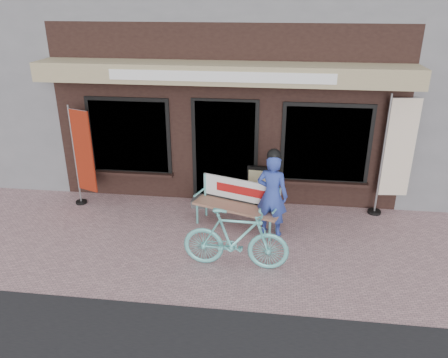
# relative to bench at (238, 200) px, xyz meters

# --- Properties ---
(ground) EXTENTS (70.00, 70.00, 0.00)m
(ground) POSITION_rel_bench_xyz_m (-0.38, -0.94, -0.53)
(ground) COLOR #B68B8F
(ground) RESTS_ON ground
(storefront) EXTENTS (7.00, 6.77, 6.00)m
(storefront) POSITION_rel_bench_xyz_m (-0.38, 4.02, 2.46)
(storefront) COLOR black
(storefront) RESTS_ON ground
(bench) EXTENTS (1.70, 0.92, 0.90)m
(bench) POSITION_rel_bench_xyz_m (0.00, 0.00, 0.00)
(bench) COLOR #68CCC9
(bench) RESTS_ON ground
(person) EXTENTS (0.64, 0.51, 1.65)m
(person) POSITION_rel_bench_xyz_m (0.62, -0.23, 0.28)
(person) COLOR #2F44A4
(person) RESTS_ON ground
(bicycle) EXTENTS (1.71, 0.53, 1.02)m
(bicycle) POSITION_rel_bench_xyz_m (0.09, -1.36, -0.02)
(bicycle) COLOR #68CCC9
(bicycle) RESTS_ON ground
(nobori_red) EXTENTS (0.62, 0.34, 2.11)m
(nobori_red) POSITION_rel_bench_xyz_m (-3.18, 0.46, 0.56)
(nobori_red) COLOR gray
(nobori_red) RESTS_ON ground
(nobori_cream) EXTENTS (0.72, 0.29, 2.43)m
(nobori_cream) POSITION_rel_bench_xyz_m (2.92, 0.87, 0.73)
(nobori_cream) COLOR gray
(nobori_cream) RESTS_ON ground
(menu_stand) EXTENTS (0.43, 0.14, 0.85)m
(menu_stand) POSITION_rel_bench_xyz_m (0.30, 0.94, -0.09)
(menu_stand) COLOR black
(menu_stand) RESTS_ON ground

